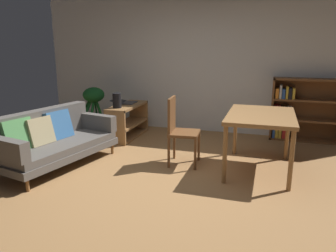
{
  "coord_description": "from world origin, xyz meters",
  "views": [
    {
      "loc": [
        1.26,
        -3.71,
        1.7
      ],
      "look_at": [
        -0.03,
        0.38,
        0.63
      ],
      "focal_mm": 34.91,
      "sensor_mm": 36.0,
      "label": 1
    }
  ],
  "objects_px": {
    "media_console": "(128,121)",
    "potted_floor_plant": "(94,103)",
    "fabric_couch": "(51,139)",
    "dining_table": "(261,120)",
    "dining_chair_near": "(179,128)",
    "desk_speaker": "(117,100)",
    "open_laptop": "(125,102)",
    "bookshelf": "(301,110)"
  },
  "relations": [
    {
      "from": "media_console",
      "to": "bookshelf",
      "type": "bearing_deg",
      "value": 14.1
    },
    {
      "from": "potted_floor_plant",
      "to": "open_laptop",
      "type": "bearing_deg",
      "value": -7.59
    },
    {
      "from": "potted_floor_plant",
      "to": "bookshelf",
      "type": "xyz_separation_m",
      "value": [
        3.92,
        0.5,
        -0.0
      ]
    },
    {
      "from": "dining_table",
      "to": "fabric_couch",
      "type": "bearing_deg",
      "value": -166.2
    },
    {
      "from": "desk_speaker",
      "to": "potted_floor_plant",
      "type": "distance_m",
      "value": 1.02
    },
    {
      "from": "fabric_couch",
      "to": "dining_table",
      "type": "xyz_separation_m",
      "value": [
        2.85,
        0.7,
        0.32
      ]
    },
    {
      "from": "dining_table",
      "to": "dining_chair_near",
      "type": "relative_size",
      "value": 1.31
    },
    {
      "from": "potted_floor_plant",
      "to": "dining_table",
      "type": "distance_m",
      "value": 3.51
    },
    {
      "from": "fabric_couch",
      "to": "bookshelf",
      "type": "relative_size",
      "value": 1.56
    },
    {
      "from": "media_console",
      "to": "desk_speaker",
      "type": "height_order",
      "value": "desk_speaker"
    },
    {
      "from": "open_laptop",
      "to": "desk_speaker",
      "type": "bearing_deg",
      "value": -81.73
    },
    {
      "from": "fabric_couch",
      "to": "desk_speaker",
      "type": "xyz_separation_m",
      "value": [
        0.38,
        1.37,
        0.35
      ]
    },
    {
      "from": "open_laptop",
      "to": "dining_table",
      "type": "distance_m",
      "value": 2.79
    },
    {
      "from": "open_laptop",
      "to": "desk_speaker",
      "type": "relative_size",
      "value": 1.78
    },
    {
      "from": "open_laptop",
      "to": "dining_table",
      "type": "xyz_separation_m",
      "value": [
        2.54,
        -1.16,
        0.08
      ]
    },
    {
      "from": "bookshelf",
      "to": "fabric_couch",
      "type": "bearing_deg",
      "value": -144.84
    },
    {
      "from": "dining_chair_near",
      "to": "bookshelf",
      "type": "xyz_separation_m",
      "value": [
        1.76,
        1.86,
        0.01
      ]
    },
    {
      "from": "media_console",
      "to": "open_laptop",
      "type": "distance_m",
      "value": 0.4
    },
    {
      "from": "media_console",
      "to": "bookshelf",
      "type": "relative_size",
      "value": 0.92
    },
    {
      "from": "media_console",
      "to": "potted_floor_plant",
      "type": "distance_m",
      "value": 0.93
    },
    {
      "from": "dining_chair_near",
      "to": "fabric_couch",
      "type": "bearing_deg",
      "value": -160.86
    },
    {
      "from": "dining_table",
      "to": "dining_chair_near",
      "type": "xyz_separation_m",
      "value": [
        -1.12,
        -0.1,
        -0.17
      ]
    },
    {
      "from": "bookshelf",
      "to": "dining_chair_near",
      "type": "bearing_deg",
      "value": -133.45
    },
    {
      "from": "potted_floor_plant",
      "to": "dining_chair_near",
      "type": "relative_size",
      "value": 0.89
    },
    {
      "from": "media_console",
      "to": "open_laptop",
      "type": "bearing_deg",
      "value": 125.09
    },
    {
      "from": "fabric_couch",
      "to": "bookshelf",
      "type": "xyz_separation_m",
      "value": [
        3.49,
        2.46,
        0.16
      ]
    },
    {
      "from": "desk_speaker",
      "to": "dining_chair_near",
      "type": "relative_size",
      "value": 0.26
    },
    {
      "from": "desk_speaker",
      "to": "potted_floor_plant",
      "type": "relative_size",
      "value": 0.3
    },
    {
      "from": "fabric_couch",
      "to": "potted_floor_plant",
      "type": "height_order",
      "value": "potted_floor_plant"
    },
    {
      "from": "open_laptop",
      "to": "bookshelf",
      "type": "bearing_deg",
      "value": 10.69
    },
    {
      "from": "desk_speaker",
      "to": "dining_chair_near",
      "type": "distance_m",
      "value": 1.57
    },
    {
      "from": "fabric_couch",
      "to": "media_console",
      "type": "relative_size",
      "value": 1.7
    },
    {
      "from": "media_console",
      "to": "open_laptop",
      "type": "xyz_separation_m",
      "value": [
        -0.12,
        0.17,
        0.34
      ]
    },
    {
      "from": "fabric_couch",
      "to": "dining_table",
      "type": "relative_size",
      "value": 1.46
    },
    {
      "from": "fabric_couch",
      "to": "open_laptop",
      "type": "height_order",
      "value": "fabric_couch"
    },
    {
      "from": "fabric_couch",
      "to": "potted_floor_plant",
      "type": "bearing_deg",
      "value": 102.35
    },
    {
      "from": "desk_speaker",
      "to": "dining_table",
      "type": "bearing_deg",
      "value": -15.18
    },
    {
      "from": "open_laptop",
      "to": "desk_speaker",
      "type": "height_order",
      "value": "desk_speaker"
    },
    {
      "from": "fabric_couch",
      "to": "media_console",
      "type": "distance_m",
      "value": 1.75
    },
    {
      "from": "open_laptop",
      "to": "fabric_couch",
      "type": "bearing_deg",
      "value": -99.43
    },
    {
      "from": "dining_chair_near",
      "to": "desk_speaker",
      "type": "bearing_deg",
      "value": 150.35
    },
    {
      "from": "fabric_couch",
      "to": "open_laptop",
      "type": "distance_m",
      "value": 1.9
    }
  ]
}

